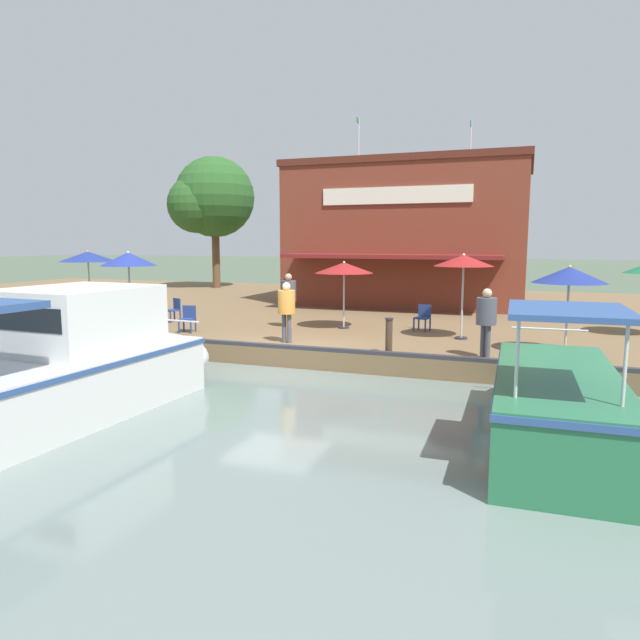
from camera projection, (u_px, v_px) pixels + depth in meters
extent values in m
plane|color=#4C5B47|center=(276.00, 370.00, 15.64)|extent=(220.00, 220.00, 0.00)
cube|color=brown|center=(376.00, 313.00, 25.84)|extent=(22.00, 56.00, 0.60)
cube|color=#2D2D33|center=(278.00, 346.00, 15.65)|extent=(0.20, 50.40, 0.10)
cube|color=brown|center=(411.00, 237.00, 27.27)|extent=(7.07, 10.55, 6.21)
cube|color=#522318|center=(412.00, 168.00, 26.83)|extent=(7.21, 10.76, 0.30)
cube|color=maroon|center=(389.00, 256.00, 23.25)|extent=(1.80, 8.97, 0.16)
cube|color=silver|center=(395.00, 195.00, 23.71)|extent=(0.08, 6.33, 0.70)
cylinder|color=silver|center=(471.00, 145.00, 25.81)|extent=(0.06, 0.06, 2.09)
cube|color=#2D5193|center=(471.00, 124.00, 25.52)|extent=(0.36, 0.03, 0.24)
cylinder|color=silver|center=(359.00, 146.00, 27.56)|extent=(0.06, 0.06, 2.59)
cube|color=#337547|center=(358.00, 120.00, 27.24)|extent=(0.36, 0.03, 0.24)
cylinder|color=#B7B7B7|center=(567.00, 314.00, 14.57)|extent=(0.06, 0.06, 2.12)
cylinder|color=#2D2D33|center=(565.00, 353.00, 14.71)|extent=(0.36, 0.36, 0.06)
cone|color=navy|center=(569.00, 275.00, 14.43)|extent=(1.84, 1.84, 0.41)
cone|color=yellow|center=(569.00, 274.00, 14.43)|extent=(1.14, 1.14, 0.33)
sphere|color=yellow|center=(570.00, 267.00, 14.40)|extent=(0.08, 0.08, 0.08)
cylinder|color=#B7B7B7|center=(89.00, 283.00, 23.82)|extent=(0.06, 0.06, 2.35)
cylinder|color=#2D2D33|center=(91.00, 310.00, 23.98)|extent=(0.36, 0.36, 0.06)
cone|color=navy|center=(88.00, 257.00, 23.67)|extent=(2.30, 2.30, 0.42)
cone|color=yellow|center=(88.00, 256.00, 23.67)|extent=(1.42, 1.42, 0.34)
sphere|color=yellow|center=(88.00, 251.00, 23.64)|extent=(0.08, 0.08, 0.08)
cylinder|color=#B7B7B7|center=(130.00, 293.00, 19.15)|extent=(0.06, 0.06, 2.39)
cylinder|color=#2D2D33|center=(131.00, 327.00, 19.31)|extent=(0.36, 0.36, 0.06)
cone|color=navy|center=(128.00, 259.00, 19.00)|extent=(1.85, 1.85, 0.45)
cone|color=white|center=(128.00, 258.00, 19.00)|extent=(1.14, 1.14, 0.36)
sphere|color=white|center=(128.00, 252.00, 18.97)|extent=(0.08, 0.08, 0.08)
cylinder|color=#B7B7B7|center=(344.00, 297.00, 19.04)|extent=(0.06, 0.06, 2.09)
cylinder|color=#2D2D33|center=(344.00, 327.00, 19.18)|extent=(0.36, 0.36, 0.06)
cone|color=maroon|center=(344.00, 268.00, 18.91)|extent=(1.95, 1.95, 0.35)
cone|color=white|center=(344.00, 267.00, 18.91)|extent=(1.21, 1.21, 0.28)
sphere|color=white|center=(344.00, 262.00, 18.88)|extent=(0.08, 0.08, 0.08)
cylinder|color=#B7B7B7|center=(462.00, 299.00, 16.92)|extent=(0.06, 0.06, 2.40)
cylinder|color=#2D2D33|center=(461.00, 338.00, 17.08)|extent=(0.36, 0.36, 0.06)
cone|color=maroon|center=(464.00, 260.00, 16.76)|extent=(1.76, 1.76, 0.34)
cone|color=white|center=(464.00, 260.00, 16.76)|extent=(1.09, 1.09, 0.27)
sphere|color=white|center=(464.00, 255.00, 16.74)|extent=(0.08, 0.08, 0.08)
cube|color=navy|center=(425.00, 326.00, 18.33)|extent=(0.05, 0.05, 0.42)
cube|color=navy|center=(414.00, 325.00, 18.55)|extent=(0.05, 0.05, 0.42)
cube|color=navy|center=(430.00, 324.00, 18.66)|extent=(0.05, 0.05, 0.42)
cube|color=navy|center=(419.00, 323.00, 18.88)|extent=(0.05, 0.05, 0.42)
cube|color=navy|center=(422.00, 318.00, 18.58)|extent=(0.53, 0.53, 0.05)
cube|color=navy|center=(425.00, 311.00, 18.71)|extent=(0.14, 0.44, 0.40)
cube|color=navy|center=(171.00, 317.00, 20.43)|extent=(0.05, 0.05, 0.42)
cube|color=navy|center=(165.00, 316.00, 20.71)|extent=(0.05, 0.05, 0.42)
cube|color=navy|center=(180.00, 316.00, 20.71)|extent=(0.05, 0.05, 0.42)
cube|color=navy|center=(174.00, 315.00, 20.99)|extent=(0.05, 0.05, 0.42)
cube|color=navy|center=(172.00, 310.00, 20.68)|extent=(0.58, 0.58, 0.05)
cube|color=navy|center=(177.00, 304.00, 20.79)|extent=(0.22, 0.42, 0.40)
cube|color=navy|center=(103.00, 308.00, 23.34)|extent=(0.04, 0.04, 0.42)
cube|color=navy|center=(95.00, 307.00, 23.46)|extent=(0.04, 0.04, 0.42)
cube|color=navy|center=(109.00, 307.00, 23.72)|extent=(0.04, 0.04, 0.42)
cube|color=navy|center=(101.00, 306.00, 23.84)|extent=(0.04, 0.04, 0.42)
cube|color=navy|center=(102.00, 302.00, 23.56)|extent=(0.46, 0.46, 0.05)
cube|color=navy|center=(105.00, 296.00, 23.72)|extent=(0.06, 0.44, 0.40)
cube|color=navy|center=(126.00, 312.00, 21.79)|extent=(0.04, 0.04, 0.42)
cube|color=navy|center=(118.00, 312.00, 21.94)|extent=(0.04, 0.04, 0.42)
cube|color=navy|center=(133.00, 311.00, 22.16)|extent=(0.04, 0.04, 0.42)
cube|color=navy|center=(125.00, 311.00, 22.31)|extent=(0.04, 0.04, 0.42)
cube|color=navy|center=(125.00, 306.00, 22.02)|extent=(0.46, 0.46, 0.05)
cube|color=navy|center=(129.00, 300.00, 22.17)|extent=(0.06, 0.44, 0.40)
cube|color=navy|center=(191.00, 327.00, 18.07)|extent=(0.05, 0.05, 0.42)
cube|color=navy|center=(179.00, 327.00, 18.13)|extent=(0.05, 0.05, 0.42)
cube|color=navy|center=(196.00, 325.00, 18.46)|extent=(0.05, 0.05, 0.42)
cube|color=navy|center=(184.00, 325.00, 18.52)|extent=(0.05, 0.05, 0.42)
cube|color=navy|center=(187.00, 319.00, 18.26)|extent=(0.52, 0.52, 0.05)
cube|color=navy|center=(189.00, 312.00, 18.43)|extent=(0.12, 0.44, 0.40)
cylinder|color=orange|center=(291.00, 315.00, 19.30)|extent=(0.13, 0.13, 0.89)
cylinder|color=orange|center=(287.00, 314.00, 19.42)|extent=(0.13, 0.13, 0.89)
cylinder|color=#4C4C56|center=(289.00, 291.00, 19.25)|extent=(0.52, 0.52, 0.70)
sphere|color=tan|center=(288.00, 277.00, 19.19)|extent=(0.24, 0.24, 0.24)
cylinder|color=#4C4C56|center=(284.00, 328.00, 16.45)|extent=(0.13, 0.13, 0.85)
cylinder|color=#4C4C56|center=(289.00, 328.00, 16.37)|extent=(0.13, 0.13, 0.85)
cylinder|color=orange|center=(287.00, 302.00, 16.31)|extent=(0.49, 0.49, 0.67)
sphere|color=#DBB28E|center=(286.00, 286.00, 16.25)|extent=(0.23, 0.23, 0.23)
cylinder|color=#4C4C56|center=(488.00, 342.00, 14.14)|extent=(0.13, 0.13, 0.85)
cylinder|color=#4C4C56|center=(483.00, 341.00, 14.30)|extent=(0.13, 0.13, 0.85)
cylinder|color=#4C4C56|center=(487.00, 311.00, 14.11)|extent=(0.50, 0.50, 0.67)
sphere|color=#DBB28E|center=(487.00, 293.00, 14.05)|extent=(0.23, 0.23, 0.23)
cube|color=#287047|center=(556.00, 408.00, 9.60)|extent=(5.45, 2.02, 1.25)
ellipsoid|color=#287047|center=(547.00, 373.00, 12.14)|extent=(1.95, 1.86, 1.25)
cube|color=#2D4C84|center=(557.00, 377.00, 9.53)|extent=(5.52, 2.06, 0.10)
cube|color=#2D4C84|center=(568.00, 311.00, 8.16)|extent=(2.09, 1.67, 0.08)
cylinder|color=silver|center=(625.00, 363.00, 7.45)|extent=(0.05, 0.05, 1.18)
cylinder|color=silver|center=(517.00, 356.00, 7.88)|extent=(0.05, 0.05, 1.18)
cylinder|color=silver|center=(549.00, 329.00, 12.22)|extent=(0.07, 1.53, 0.04)
cube|color=silver|center=(31.00, 392.00, 10.71)|extent=(7.08, 3.30, 1.22)
ellipsoid|color=silver|center=(153.00, 358.00, 13.88)|extent=(2.59, 2.93, 1.22)
cube|color=#2D4C84|center=(30.00, 365.00, 10.64)|extent=(7.16, 3.34, 0.10)
cube|color=white|center=(78.00, 318.00, 11.66)|extent=(2.86, 2.50, 1.28)
cube|color=black|center=(20.00, 319.00, 10.41)|extent=(0.16, 2.07, 0.45)
cylinder|color=silver|center=(159.00, 319.00, 14.02)|extent=(0.16, 2.36, 0.04)
cylinder|color=#473323|center=(389.00, 337.00, 14.79)|extent=(0.18, 0.18, 0.90)
cylinder|color=#2D2D33|center=(389.00, 319.00, 14.72)|extent=(0.22, 0.22, 0.04)
cylinder|color=brown|center=(411.00, 269.00, 32.18)|extent=(0.38, 0.38, 2.69)
sphere|color=#427A38|center=(412.00, 222.00, 31.82)|extent=(3.47, 3.47, 3.47)
sphere|color=#427A38|center=(401.00, 228.00, 31.39)|extent=(2.43, 2.43, 2.43)
cylinder|color=brown|center=(216.00, 258.00, 35.86)|extent=(0.48, 0.48, 3.79)
sphere|color=#285623|center=(215.00, 197.00, 35.35)|extent=(4.94, 4.94, 4.94)
sphere|color=#285623|center=(196.00, 204.00, 34.75)|extent=(3.46, 3.46, 3.46)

